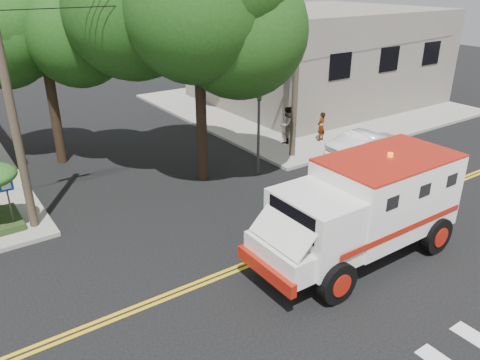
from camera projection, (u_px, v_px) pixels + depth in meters
ground at (267, 257)px, 14.73m from camera, size 100.00×100.00×0.00m
sidewalk_ne at (303, 104)px, 31.89m from camera, size 17.00×17.00×0.15m
building_right at (317, 55)px, 31.80m from camera, size 14.00×12.00×6.00m
utility_pole_left at (10, 103)px, 14.52m from camera, size 0.28×0.28×9.00m
utility_pole_right at (296, 64)px, 20.86m from camera, size 0.28×0.28×9.00m
tree_main at (211, 2)px, 17.51m from camera, size 6.08×5.70×9.85m
tree_left at (51, 37)px, 19.90m from camera, size 4.48×4.20×7.70m
tree_right at (227, 11)px, 28.75m from camera, size 4.80×4.50×8.20m
traffic_signal at (259, 125)px, 20.03m from camera, size 0.15×0.18×3.60m
accessibility_sign at (8, 196)px, 15.60m from camera, size 0.45×0.10×2.02m
armored_truck at (365, 204)px, 14.14m from camera, size 6.89×2.82×3.13m
parked_sedan at (370, 147)px, 22.01m from camera, size 4.50×1.87×1.45m
pedestrian_a at (321, 127)px, 24.28m from camera, size 0.63×0.50×1.52m
pedestrian_b at (287, 125)px, 23.90m from camera, size 0.96×0.78×1.89m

